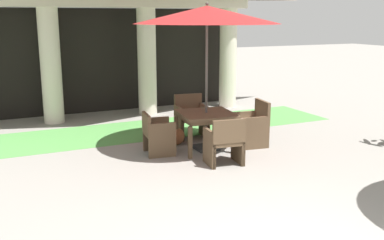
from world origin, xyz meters
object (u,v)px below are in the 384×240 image
object	(u,v)px
patio_umbrella_near_foreground	(207,16)
patio_chair_near_foreground_east	(252,125)
terracotta_urn	(176,136)
patio_chair_near_foreground_south	(225,142)
patio_chair_near_foreground_west	(157,134)
patio_table_near_foreground	(206,117)
patio_chair_near_foreground_north	(191,118)

from	to	relation	value
patio_umbrella_near_foreground	patio_chair_near_foreground_east	bearing A→B (deg)	-7.55
patio_chair_near_foreground_east	terracotta_urn	distance (m)	1.56
patio_chair_near_foreground_south	patio_umbrella_near_foreground	bearing A→B (deg)	90.00
patio_chair_near_foreground_east	patio_chair_near_foreground_west	world-z (taller)	patio_chair_near_foreground_east
patio_umbrella_near_foreground	patio_chair_near_foreground_west	distance (m)	2.39
terracotta_urn	patio_chair_near_foreground_west	bearing A→B (deg)	-142.49
patio_table_near_foreground	terracotta_urn	world-z (taller)	patio_table_near_foreground
patio_chair_near_foreground_south	terracotta_urn	xyz separation A→B (m)	(-0.27, 1.54, -0.23)
patio_umbrella_near_foreground	patio_chair_near_foreground_east	world-z (taller)	patio_umbrella_near_foreground
patio_chair_near_foreground_west	terracotta_urn	distance (m)	0.75
patio_chair_near_foreground_east	patio_chair_near_foreground_west	bearing A→B (deg)	90.00
patio_chair_near_foreground_south	patio_chair_near_foreground_north	distance (m)	1.97
patio_chair_near_foreground_north	patio_chair_near_foreground_south	bearing A→B (deg)	90.00
patio_chair_near_foreground_north	patio_umbrella_near_foreground	bearing A→B (deg)	90.00
patio_umbrella_near_foreground	patio_chair_near_foreground_north	size ratio (longest dim) A/B	3.10
patio_umbrella_near_foreground	patio_chair_near_foreground_north	world-z (taller)	patio_umbrella_near_foreground
patio_umbrella_near_foreground	patio_chair_near_foreground_east	distance (m)	2.37
patio_table_near_foreground	patio_chair_near_foreground_east	xyz separation A→B (m)	(0.98, -0.13, -0.22)
terracotta_urn	patio_chair_near_foreground_south	bearing A→B (deg)	-80.23
patio_chair_near_foreground_south	patio_chair_near_foreground_east	bearing A→B (deg)	44.89
patio_table_near_foreground	patio_chair_near_foreground_south	bearing A→B (deg)	-97.55
terracotta_urn	patio_chair_near_foreground_north	bearing A→B (deg)	37.91
patio_umbrella_near_foreground	patio_chair_near_foreground_south	distance (m)	2.38
patio_chair_near_foreground_north	patio_chair_near_foreground_east	xyz separation A→B (m)	(0.85, -1.11, -0.01)
terracotta_urn	patio_umbrella_near_foreground	bearing A→B (deg)	-55.25
patio_chair_near_foreground_south	patio_chair_near_foreground_north	world-z (taller)	patio_chair_near_foreground_north
patio_umbrella_near_foreground	patio_chair_near_foreground_south	bearing A→B (deg)	-97.55
patio_chair_near_foreground_south	terracotta_urn	size ratio (longest dim) A/B	2.00
patio_umbrella_near_foreground	patio_table_near_foreground	bearing A→B (deg)	53.13
patio_chair_near_foreground_east	terracotta_urn	world-z (taller)	patio_chair_near_foreground_east
patio_chair_near_foreground_east	terracotta_urn	size ratio (longest dim) A/B	2.13
patio_chair_near_foreground_north	terracotta_urn	bearing A→B (deg)	45.45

